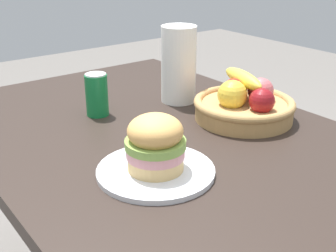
{
  "coord_description": "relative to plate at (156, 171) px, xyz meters",
  "views": [
    {
      "loc": [
        0.85,
        -0.64,
        1.23
      ],
      "look_at": [
        0.06,
        -0.04,
        0.81
      ],
      "focal_mm": 47.16,
      "sensor_mm": 36.0,
      "label": 1
    }
  ],
  "objects": [
    {
      "name": "sandwich",
      "position": [
        -0.0,
        0.0,
        0.07
      ],
      "size": [
        0.13,
        0.13,
        0.13
      ],
      "color": "#E5BC75",
      "rests_on": "plate"
    },
    {
      "name": "paper_towel_roll",
      "position": [
        -0.35,
        0.34,
        0.11
      ],
      "size": [
        0.11,
        0.11,
        0.24
      ],
      "primitive_type": "cylinder",
      "color": "white",
      "rests_on": "dining_table"
    },
    {
      "name": "soda_can",
      "position": [
        -0.4,
        0.07,
        0.06
      ],
      "size": [
        0.07,
        0.07,
        0.13
      ],
      "color": "#147238",
      "rests_on": "dining_table"
    },
    {
      "name": "fruit_basket",
      "position": [
        -0.11,
        0.39,
        0.04
      ],
      "size": [
        0.29,
        0.29,
        0.14
      ],
      "color": "tan",
      "rests_on": "dining_table"
    },
    {
      "name": "plate",
      "position": [
        0.0,
        0.0,
        0.0
      ],
      "size": [
        0.26,
        0.26,
        0.01
      ],
      "primitive_type": "cylinder",
      "color": "white",
      "rests_on": "dining_table"
    },
    {
      "name": "dining_table",
      "position": [
        -0.14,
        0.14,
        -0.11
      ],
      "size": [
        1.4,
        0.9,
        0.75
      ],
      "color": "#2D231E",
      "rests_on": "ground_plane"
    }
  ]
}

